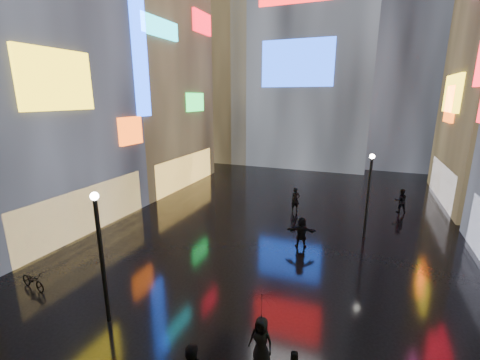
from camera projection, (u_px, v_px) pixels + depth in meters
The scene contains 13 objects.
ground at pixel (283, 223), 21.98m from camera, with size 140.00×140.00×0.00m, color black.
building_left_mid at pixel (4, 35), 19.21m from camera, with size 10.28×12.70×24.00m.
building_left_far at pixel (137, 69), 30.28m from camera, with size 10.28×12.00×22.00m.
tower_flank_right at pixel (415, 22), 37.96m from camera, with size 12.00×12.00×34.00m, color black.
tower_flank_left at pixel (225, 62), 43.49m from camera, with size 10.00×10.00×26.00m, color black.
lamp_near at pixel (101, 251), 11.67m from camera, with size 0.30×0.30×5.20m.
lamp_far at pixel (369, 191), 19.12m from camera, with size 0.30×0.30×5.20m.
pedestrian_4 at pixel (261, 341), 10.27m from camera, with size 0.81×0.53×1.65m, color black.
pedestrian_5 at pixel (301, 232), 18.28m from camera, with size 1.68×0.53×1.81m, color black.
pedestrian_6 at pixel (295, 200), 24.07m from camera, with size 0.67×0.44×1.83m, color black.
pedestrian_7 at pixel (401, 201), 23.85m from camera, with size 0.88×0.69×1.81m, color black.
umbrella_2 at pixel (262, 306), 9.95m from camera, with size 0.98×1.00×0.90m, color black.
bicycle at pixel (33, 280), 14.37m from camera, with size 0.57×1.63×0.85m, color black.
Camera 1 is at (4.77, -0.18, 8.39)m, focal length 24.00 mm.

